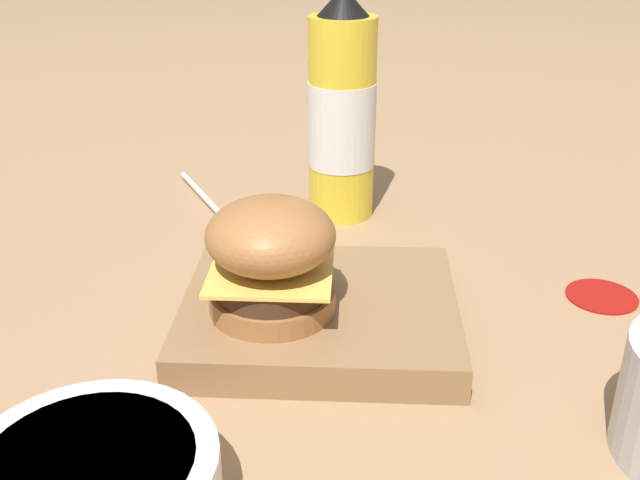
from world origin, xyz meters
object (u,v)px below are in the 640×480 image
object	(u,v)px
burger	(271,257)
spoon	(217,210)
ketchup_bottle	(342,116)
serving_board	(320,313)

from	to	relation	value
burger	spoon	distance (m)	0.26
burger	ketchup_bottle	distance (m)	0.26
serving_board	burger	bearing A→B (deg)	28.87
ketchup_bottle	spoon	bearing A→B (deg)	4.74
serving_board	ketchup_bottle	xyz separation A→B (m)	(-0.01, -0.23, 0.09)
burger	spoon	xyz separation A→B (m)	(0.09, -0.24, -0.07)
serving_board	spoon	size ratio (longest dim) A/B	1.36
serving_board	burger	size ratio (longest dim) A/B	2.24
burger	ketchup_bottle	world-z (taller)	ketchup_bottle
burger	ketchup_bottle	xyz separation A→B (m)	(-0.05, -0.25, 0.03)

